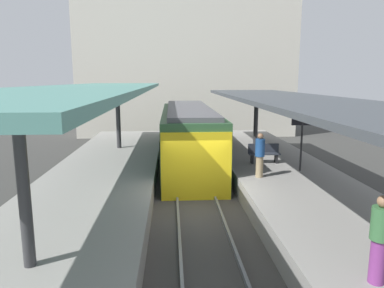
{
  "coord_description": "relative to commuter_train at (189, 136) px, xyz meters",
  "views": [
    {
      "loc": [
        -0.92,
        -11.68,
        4.7
      ],
      "look_at": [
        0.11,
        5.67,
        1.53
      ],
      "focal_mm": 33.1,
      "sensor_mm": 36.0,
      "label": 1
    }
  ],
  "objects": [
    {
      "name": "passenger_near_bench",
      "position": [
        2.45,
        -5.5,
        0.16
      ],
      "size": [
        0.36,
        0.36,
        1.71
      ],
      "color": "#998460",
      "rests_on": "platform_right"
    },
    {
      "name": "passenger_mid_platform",
      "position": [
        2.83,
        -12.75,
        0.15
      ],
      "size": [
        0.36,
        0.36,
        1.68
      ],
      "color": "#7A337A",
      "rests_on": "platform_right"
    },
    {
      "name": "platform_left",
      "position": [
        -3.8,
        -6.85,
        -1.23
      ],
      "size": [
        4.4,
        28.0,
        1.0
      ],
      "primitive_type": "cube",
      "color": "gray",
      "rests_on": "ground_plane"
    },
    {
      "name": "canopy_left",
      "position": [
        -3.8,
        -5.45,
        2.62
      ],
      "size": [
        4.18,
        21.0,
        3.47
      ],
      "color": "#333335",
      "rests_on": "platform_left"
    },
    {
      "name": "station_building_backdrop",
      "position": [
        0.45,
        13.15,
        3.77
      ],
      "size": [
        18.0,
        6.0,
        11.0
      ],
      "primitive_type": "cube",
      "color": "beige",
      "rests_on": "ground_plane"
    },
    {
      "name": "platform_right",
      "position": [
        3.8,
        -6.85,
        -1.23
      ],
      "size": [
        4.4,
        28.0,
        1.0
      ],
      "primitive_type": "cube",
      "color": "gray",
      "rests_on": "ground_plane"
    },
    {
      "name": "platform_bench",
      "position": [
        3.23,
        -3.16,
        -0.26
      ],
      "size": [
        1.4,
        0.41,
        0.86
      ],
      "color": "black",
      "rests_on": "platform_right"
    },
    {
      "name": "track_ballast",
      "position": [
        0.0,
        -6.85,
        -1.63
      ],
      "size": [
        3.2,
        28.0,
        0.2
      ],
      "primitive_type": "cube",
      "color": "#423F3D",
      "rests_on": "ground_plane"
    },
    {
      "name": "ground_plane",
      "position": [
        0.0,
        -6.85,
        -1.73
      ],
      "size": [
        80.0,
        80.0,
        0.0
      ],
      "primitive_type": "plane",
      "color": "#383835"
    },
    {
      "name": "rail_far_side",
      "position": [
        0.72,
        -6.85,
        -1.46
      ],
      "size": [
        0.08,
        28.0,
        0.14
      ],
      "primitive_type": "cube",
      "color": "slate",
      "rests_on": "track_ballast"
    },
    {
      "name": "canopy_right",
      "position": [
        3.8,
        -5.45,
        2.18
      ],
      "size": [
        4.18,
        21.0,
        3.02
      ],
      "color": "#333335",
      "rests_on": "platform_right"
    },
    {
      "name": "commuter_train",
      "position": [
        0.0,
        0.0,
        0.0
      ],
      "size": [
        2.78,
        11.54,
        3.1
      ],
      "color": "#2D5633",
      "rests_on": "track_ballast"
    },
    {
      "name": "platform_sign",
      "position": [
        4.38,
        -4.64,
        0.9
      ],
      "size": [
        0.9,
        0.08,
        2.21
      ],
      "color": "#262628",
      "rests_on": "platform_right"
    },
    {
      "name": "rail_near_side",
      "position": [
        -0.72,
        -6.85,
        -1.46
      ],
      "size": [
        0.08,
        28.0,
        0.14
      ],
      "primitive_type": "cube",
      "color": "slate",
      "rests_on": "track_ballast"
    }
  ]
}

